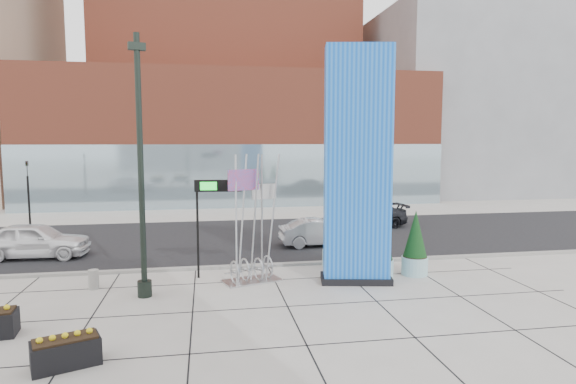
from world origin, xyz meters
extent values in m
plane|color=#9E9991|center=(0.00, 0.00, 0.00)|extent=(160.00, 160.00, 0.00)
cube|color=black|center=(0.00, 10.00, 0.01)|extent=(80.00, 12.00, 0.02)
cube|color=gray|center=(0.00, 4.00, 0.06)|extent=(80.00, 0.30, 0.12)
cube|color=#A1452E|center=(1.00, 27.00, 5.50)|extent=(34.00, 10.00, 11.00)
cube|color=#8CA5B2|center=(1.00, 22.20, 2.50)|extent=(34.00, 0.60, 5.00)
cube|color=slate|center=(26.00, 32.00, 9.00)|extent=(20.00, 18.00, 18.00)
cube|color=blue|center=(4.00, 1.25, 4.37)|extent=(2.56, 1.41, 8.73)
cube|color=black|center=(4.00, 1.25, 0.12)|extent=(2.79, 1.63, 0.24)
cylinder|color=black|center=(-3.65, 0.82, 4.39)|extent=(0.20, 0.20, 8.79)
cylinder|color=black|center=(-3.65, 0.82, 0.27)|extent=(0.48, 0.48, 0.55)
cube|color=black|center=(-3.65, 0.82, 8.35)|extent=(0.59, 0.38, 0.24)
cube|color=#B1B2B6|center=(0.13, 1.98, 0.03)|extent=(2.36, 1.68, 0.06)
cylinder|color=#B1B2B6|center=(-0.55, 1.79, 2.42)|extent=(0.09, 0.09, 4.84)
cylinder|color=#B1B2B6|center=(-0.16, 2.13, 2.42)|extent=(0.09, 0.09, 4.84)
cylinder|color=#B1B2B6|center=(0.22, 1.88, 2.42)|extent=(0.09, 0.09, 4.84)
cylinder|color=#B1B2B6|center=(0.66, 2.18, 2.42)|extent=(0.09, 0.09, 4.84)
cylinder|color=#B1B2B6|center=(0.90, 1.74, 2.42)|extent=(0.09, 0.09, 4.84)
torus|color=#B1B2B6|center=(-0.60, 1.88, 0.46)|extent=(0.34, 0.86, 0.88)
torus|color=#B1B2B6|center=(-0.11, 2.08, 0.46)|extent=(0.34, 0.86, 0.88)
torus|color=#B1B2B6|center=(0.37, 1.88, 0.46)|extent=(0.34, 0.86, 0.88)
torus|color=#B1B2B6|center=(0.85, 2.08, 0.46)|extent=(0.34, 0.86, 0.88)
cube|color=red|center=(-0.16, 1.98, 3.87)|extent=(1.18, 0.54, 0.77)
cube|color=#B1B2B6|center=(0.71, 2.08, 3.39)|extent=(0.96, 0.26, 0.58)
cylinder|color=gray|center=(-5.56, 2.00, 0.35)|extent=(0.36, 0.36, 0.70)
cylinder|color=black|center=(-1.87, 2.80, 1.89)|extent=(0.09, 0.09, 3.77)
cube|color=black|center=(-1.06, 2.80, 3.59)|extent=(1.80, 0.31, 0.45)
cube|color=#19D833|center=(-1.42, 2.70, 3.59)|extent=(0.63, 0.07, 0.31)
cylinder|color=#98C6CC|center=(6.61, 1.80, 0.36)|extent=(1.03, 1.03, 0.72)
cylinder|color=black|center=(6.61, 1.80, 0.72)|extent=(0.95, 0.95, 0.06)
cone|color=black|center=(6.61, 1.80, 1.66)|extent=(0.93, 0.93, 1.86)
cylinder|color=#98C6CC|center=(5.20, 1.80, 0.34)|extent=(0.98, 0.98, 0.68)
cylinder|color=black|center=(5.20, 1.80, 0.68)|extent=(0.90, 0.90, 0.06)
cone|color=black|center=(5.20, 1.80, 1.56)|extent=(0.88, 0.88, 1.76)
cylinder|color=#98C6CC|center=(3.80, 3.60, 0.35)|extent=(1.01, 1.01, 0.71)
cylinder|color=black|center=(3.80, 3.60, 0.71)|extent=(0.93, 0.93, 0.06)
cone|color=black|center=(3.80, 3.60, 1.62)|extent=(0.91, 0.91, 1.82)
cube|color=black|center=(-4.85, -4.15, 0.32)|extent=(1.68, 1.26, 0.65)
cube|color=black|center=(-4.85, -4.15, 0.67)|extent=(1.54, 1.12, 0.06)
imported|color=white|center=(-9.21, 7.24, 0.81)|extent=(4.82, 2.14, 1.61)
imported|color=#A3A5AB|center=(4.14, 7.54, 0.68)|extent=(4.17, 1.56, 1.36)
imported|color=black|center=(8.22, 12.04, 0.70)|extent=(5.02, 2.49, 1.40)
cylinder|color=black|center=(-12.00, 15.00, 1.60)|extent=(0.12, 0.12, 3.20)
imported|color=black|center=(-12.00, 15.00, 3.65)|extent=(0.15, 0.18, 0.90)
camera|label=1|loc=(-1.52, -15.76, 5.33)|focal=30.00mm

